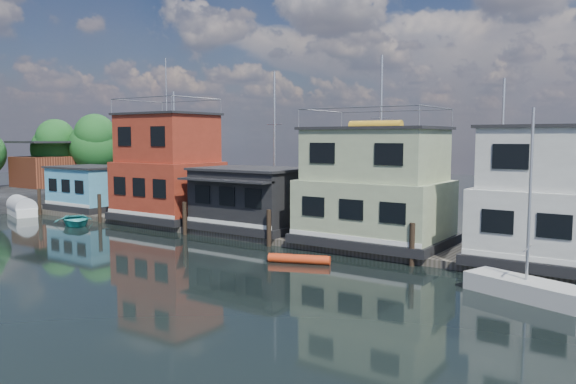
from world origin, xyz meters
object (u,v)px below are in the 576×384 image
Objects in this scene: dinghy_teal at (75,220)px; red_kayak at (299,259)px; houseboat_green at (374,188)px; houseboat_dark at (252,198)px; tarp_runabout at (22,208)px; day_sailer at (526,287)px; houseboat_red at (168,169)px; houseboat_blue at (90,188)px; houseboat_white at (566,199)px.

red_kayak is (20.58, -1.07, -0.17)m from dinghy_teal.
houseboat_green is at bearing 54.53° from red_kayak.
tarp_runabout is at bearing -169.99° from houseboat_dark.
dinghy_teal is 31.57m from day_sailer.
houseboat_green is (9.00, 0.02, 1.13)m from houseboat_dark.
houseboat_red reaches higher than houseboat_dark.
houseboat_red is at bearing 139.42° from red_kayak.
tarp_runabout is (-29.03, 1.78, 0.39)m from red_kayak.
houseboat_green reaches higher than houseboat_dark.
dinghy_teal is 8.49m from tarp_runabout.
red_kayak is at bearing -104.71° from houseboat_green.
day_sailer is at bearing -20.47° from red_kayak.
houseboat_blue is 1.98× the size of red_kayak.
day_sailer reaches higher than tarp_runabout.
houseboat_dark is 9.62m from red_kayak.
houseboat_dark is at bearing -179.94° from houseboat_white.
houseboat_blue reaches higher than dinghy_teal.
houseboat_blue is 17.50m from houseboat_dark.
dinghy_teal is 20.61m from red_kayak.
day_sailer is 40.05m from tarp_runabout.
day_sailer is at bearing -30.23° from houseboat_green.
houseboat_blue is 36.48m from day_sailer.
houseboat_green reaches higher than dinghy_teal.
houseboat_dark is 2.30× the size of red_kayak.
houseboat_red reaches higher than houseboat_white.
houseboat_red is 17.01m from houseboat_green.
houseboat_green is 2.15× the size of dinghy_teal.
houseboat_dark is at bearing -179.88° from houseboat_green.
day_sailer is (36.01, -5.54, -1.76)m from houseboat_blue.
red_kayak is at bearing -36.53° from houseboat_dark.
day_sailer is 1.72× the size of tarp_runabout.
houseboat_white is 2.15× the size of dinghy_teal.
houseboat_dark is 13.95m from dinghy_teal.
houseboat_blue is at bearing -180.00° from houseboat_red.
houseboat_red is 1.60× the size of houseboat_dark.
day_sailer is (18.51, -5.52, -1.98)m from houseboat_dark.
dinghy_teal is at bearing -138.14° from houseboat_red.
houseboat_dark reaches higher than dinghy_teal.
houseboat_red is 3.68× the size of red_kayak.
houseboat_red is at bearing -19.72° from dinghy_teal.
day_sailer is at bearing -16.61° from houseboat_dark.
houseboat_red is 3.04× the size of dinghy_teal.
houseboat_green is at bearing 180.00° from houseboat_white.
houseboat_red reaches higher than tarp_runabout.
day_sailer reaches higher than houseboat_blue.
houseboat_red is 2.67× the size of tarp_runabout.
dinghy_teal is 1.21× the size of red_kayak.
day_sailer reaches higher than houseboat_dark.
dinghy_teal is (-5.05, -4.52, -3.70)m from houseboat_red.
houseboat_green reaches higher than tarp_runabout.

